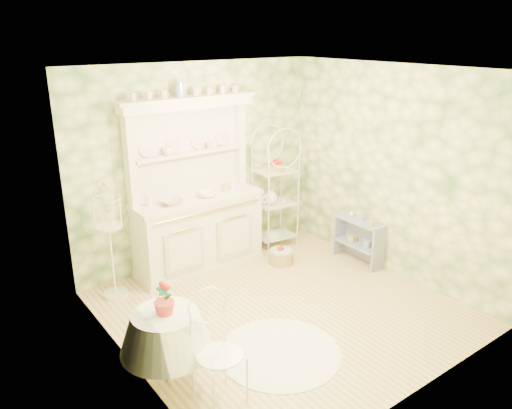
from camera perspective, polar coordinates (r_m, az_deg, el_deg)
floor at (r=5.94m, az=2.94°, el=-11.84°), size 3.60×3.60×0.00m
ceiling at (r=5.09m, az=3.48°, el=15.13°), size 3.60×3.60×0.00m
wall_left at (r=4.50m, az=-14.80°, el=-3.83°), size 3.60×3.60×0.00m
wall_right at (r=6.61m, az=15.32°, el=3.57°), size 3.60×3.60×0.00m
wall_back at (r=6.78m, az=-6.58°, el=4.52°), size 3.60×3.60×0.00m
wall_front at (r=4.24m, az=18.96°, el=-5.74°), size 3.60×3.60×0.00m
kitchen_dresser at (r=6.51m, az=-6.78°, el=2.00°), size 1.87×0.61×2.29m
bakers_rack at (r=7.26m, az=2.22°, el=2.07°), size 0.61×0.47×1.83m
side_shelf at (r=7.07m, az=11.65°, el=-4.18°), size 0.33×0.72×0.60m
round_table at (r=4.74m, az=-10.13°, el=-15.58°), size 0.84×0.84×0.76m
cafe_chair at (r=4.46m, az=-4.21°, el=-16.94°), size 0.46×0.46×0.88m
birdcage_stand at (r=6.14m, az=-16.28°, el=-4.33°), size 0.33×0.33×1.38m
floor_basket at (r=6.96m, az=2.87°, el=-5.89°), size 0.44×0.44×0.21m
lace_rug at (r=5.24m, az=2.70°, el=-16.52°), size 1.62×1.62×0.01m
bowl_floral at (r=6.32m, az=-9.67°, el=0.10°), size 0.30×0.30×0.07m
bowl_white at (r=6.54m, az=-5.58°, el=0.96°), size 0.27×0.27×0.08m
cup_left at (r=6.39m, az=-10.03°, el=5.83°), size 0.17×0.17×0.11m
cup_right at (r=6.67m, az=-5.37°, el=6.62°), size 0.12×0.12×0.10m
potted_geranium at (r=4.53m, az=-10.46°, el=-10.37°), size 0.16×0.13×0.27m
bottle_amber at (r=6.77m, az=13.11°, el=-1.85°), size 0.08×0.08×0.16m
bottle_blue at (r=6.94m, az=12.05°, el=-1.50°), size 0.06×0.06×0.10m
bottle_glass at (r=7.06m, az=10.88°, el=-1.10°), size 0.08×0.08×0.10m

